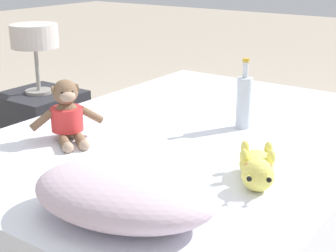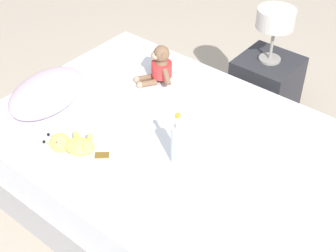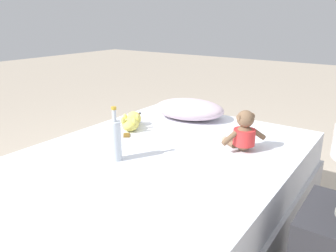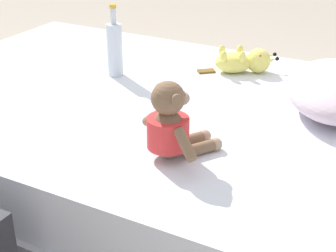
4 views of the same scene
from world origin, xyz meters
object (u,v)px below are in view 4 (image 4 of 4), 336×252
at_px(plush_monkey, 171,126).
at_px(glass_bottle, 115,48).
at_px(bed, 135,147).
at_px(plush_yellow_creature, 244,61).

xyz_separation_m(plush_monkey, glass_bottle, (-0.49, -0.51, 0.02)).
bearing_deg(plush_monkey, glass_bottle, -133.34).
bearing_deg(glass_bottle, bed, 51.13).
height_order(plush_monkey, plush_yellow_creature, plush_monkey).
distance_m(plush_monkey, glass_bottle, 0.71).
height_order(bed, plush_monkey, plush_monkey).
distance_m(bed, plush_monkey, 0.59).
height_order(bed, plush_yellow_creature, plush_yellow_creature).
bearing_deg(glass_bottle, plush_yellow_creature, 121.92).
relative_size(plush_yellow_creature, glass_bottle, 1.08).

